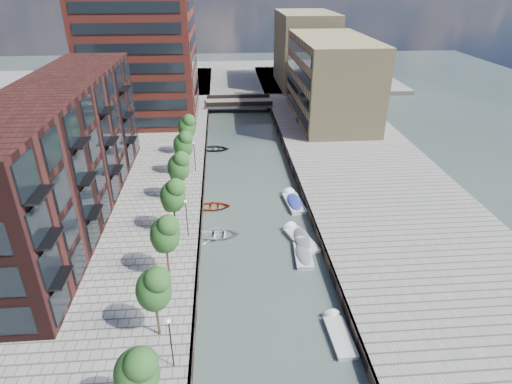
{
  "coord_description": "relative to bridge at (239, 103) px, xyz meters",
  "views": [
    {
      "loc": [
        -3.26,
        -12.72,
        24.7
      ],
      "look_at": [
        0.0,
        28.37,
        3.5
      ],
      "focal_mm": 30.0,
      "sensor_mm": 36.0,
      "label": 1
    }
  ],
  "objects": [
    {
      "name": "apartment_block",
      "position": [
        -20.0,
        -42.0,
        6.61
      ],
      "size": [
        8.0,
        38.0,
        14.0
      ],
      "primitive_type": "cube",
      "color": "black",
      "rests_on": "quay_left"
    },
    {
      "name": "motorboat_3",
      "position": [
        4.77,
        -40.11,
        -1.18
      ],
      "size": [
        2.33,
        5.37,
        1.74
      ],
      "color": "white",
      "rests_on": "ground"
    },
    {
      "name": "lamp_1",
      "position": [
        -7.2,
        -48.0,
        2.12
      ],
      "size": [
        0.24,
        0.24,
        4.12
      ],
      "color": "black",
      "rests_on": "quay_left"
    },
    {
      "name": "quay_wall_left",
      "position": [
        -6.1,
        -32.0,
        -0.89
      ],
      "size": [
        0.25,
        140.0,
        1.0
      ],
      "primitive_type": "cube",
      "color": "#332823",
      "rests_on": "ground"
    },
    {
      "name": "motorboat_4",
      "position": [
        4.18,
        -48.08,
        -1.18
      ],
      "size": [
        3.26,
        5.44,
        1.72
      ],
      "color": "silver",
      "rests_on": "ground"
    },
    {
      "name": "tree_2",
      "position": [
        -8.5,
        -54.0,
        3.92
      ],
      "size": [
        2.5,
        2.5,
        5.95
      ],
      "color": "#382619",
      "rests_on": "quay_left"
    },
    {
      "name": "bridge",
      "position": [
        0.0,
        0.0,
        0.0
      ],
      "size": [
        13.0,
        6.0,
        1.3
      ],
      "color": "gray",
      "rests_on": "ground"
    },
    {
      "name": "far_closure",
      "position": [
        0.0,
        28.0,
        -0.89
      ],
      "size": [
        80.0,
        40.0,
        1.0
      ],
      "primitive_type": "cube",
      "color": "gray",
      "rests_on": "ground"
    },
    {
      "name": "sloop_2",
      "position": [
        -4.8,
        -40.57,
        -1.39
      ],
      "size": [
        4.09,
        2.92,
        0.85
      ],
      "primitive_type": "imported",
      "rotation": [
        0.0,
        0.0,
        1.57
      ],
      "color": "#A83512",
      "rests_on": "ground"
    },
    {
      "name": "motorboat_2",
      "position": [
        4.91,
        -61.06,
        -1.3
      ],
      "size": [
        1.77,
        4.57,
        1.5
      ],
      "color": "silver",
      "rests_on": "ground"
    },
    {
      "name": "car",
      "position": [
        10.92,
        -13.7,
        0.26
      ],
      "size": [
        2.78,
        4.09,
        1.29
      ],
      "primitive_type": "imported",
      "rotation": [
        0.0,
        0.0,
        0.36
      ],
      "color": "#A2A5A7",
      "rests_on": "quay_right"
    },
    {
      "name": "tree_3",
      "position": [
        -8.5,
        -47.0,
        3.92
      ],
      "size": [
        2.5,
        2.5,
        5.95
      ],
      "color": "#382619",
      "rests_on": "quay_left"
    },
    {
      "name": "tree_6",
      "position": [
        -8.5,
        -26.0,
        3.92
      ],
      "size": [
        2.5,
        2.5,
        5.95
      ],
      "color": "#382619",
      "rests_on": "quay_left"
    },
    {
      "name": "tree_0",
      "position": [
        -8.5,
        -68.0,
        3.92
      ],
      "size": [
        2.5,
        2.5,
        5.95
      ],
      "color": "#382619",
      "rests_on": "quay_left"
    },
    {
      "name": "tree_5",
      "position": [
        -8.5,
        -33.0,
        3.92
      ],
      "size": [
        2.5,
        2.5,
        5.95
      ],
      "color": "#382619",
      "rests_on": "quay_left"
    },
    {
      "name": "tree_1",
      "position": [
        -8.5,
        -61.0,
        3.92
      ],
      "size": [
        2.5,
        2.5,
        5.95
      ],
      "color": "#382619",
      "rests_on": "quay_left"
    },
    {
      "name": "tan_block_near",
      "position": [
        16.0,
        -10.0,
        6.61
      ],
      "size": [
        12.0,
        25.0,
        14.0
      ],
      "primitive_type": "cube",
      "color": "tan",
      "rests_on": "quay_right"
    },
    {
      "name": "motorboat_1",
      "position": [
        4.04,
        -50.66,
        -1.2
      ],
      "size": [
        1.89,
        4.7,
        1.53
      ],
      "color": "silver",
      "rests_on": "ground"
    },
    {
      "name": "tower",
      "position": [
        -17.0,
        -7.0,
        14.61
      ],
      "size": [
        18.0,
        18.0,
        30.0
      ],
      "primitive_type": "cube",
      "color": "maroon",
      "rests_on": "quay_left"
    },
    {
      "name": "lamp_0",
      "position": [
        -7.2,
        -64.0,
        2.12
      ],
      "size": [
        0.24,
        0.24,
        4.12
      ],
      "color": "black",
      "rests_on": "quay_left"
    },
    {
      "name": "quay_right",
      "position": [
        16.0,
        -32.0,
        -0.89
      ],
      "size": [
        20.0,
        140.0,
        1.0
      ],
      "primitive_type": "cube",
      "color": "gray",
      "rests_on": "ground"
    },
    {
      "name": "quay_wall_right",
      "position": [
        6.1,
        -32.0,
        -0.89
      ],
      "size": [
        0.25,
        140.0,
        1.0
      ],
      "primitive_type": "cube",
      "color": "#332823",
      "rests_on": "ground"
    },
    {
      "name": "tan_block_far",
      "position": [
        16.0,
        16.0,
        7.61
      ],
      "size": [
        12.0,
        20.0,
        16.0
      ],
      "primitive_type": "cube",
      "color": "tan",
      "rests_on": "quay_right"
    },
    {
      "name": "sloop_4",
      "position": [
        -4.72,
        -22.0,
        -1.39
      ],
      "size": [
        4.85,
        3.79,
        0.92
      ],
      "primitive_type": "imported",
      "rotation": [
        0.0,
        0.0,
        1.42
      ],
      "color": "black",
      "rests_on": "ground"
    },
    {
      "name": "lamp_2",
      "position": [
        -7.2,
        -32.0,
        2.12
      ],
      "size": [
        0.24,
        0.24,
        4.12
      ],
      "color": "black",
      "rests_on": "quay_left"
    },
    {
      "name": "water",
      "position": [
        0.0,
        -32.0,
        -1.39
      ],
      "size": [
        300.0,
        300.0,
        0.0
      ],
      "primitive_type": "plane",
      "color": "#38473F",
      "rests_on": "ground"
    },
    {
      "name": "sloop_3",
      "position": [
        -4.32,
        -46.77,
        -1.39
      ],
      "size": [
        4.78,
        3.52,
        0.96
      ],
      "primitive_type": "imported",
      "rotation": [
        0.0,
        0.0,
        1.52
      ],
      "color": "silver",
      "rests_on": "ground"
    },
    {
      "name": "tree_4",
      "position": [
        -8.5,
        -40.0,
        3.92
      ],
      "size": [
        2.5,
        2.5,
        5.95
      ],
      "color": "#382619",
      "rests_on": "quay_left"
    }
  ]
}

